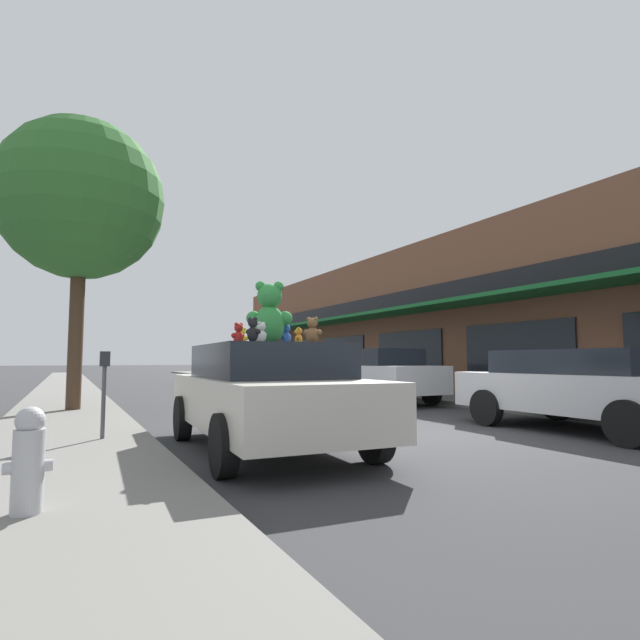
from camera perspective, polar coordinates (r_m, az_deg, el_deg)
ground_plane at (r=9.19m, az=9.52°, el=-12.52°), size 260.00×260.00×0.00m
sidewalk_near at (r=7.43m, az=-26.95°, el=-13.46°), size 2.31×90.00×0.13m
sidewalk_far at (r=13.05m, az=29.01°, el=-9.35°), size 2.31×90.00×0.13m
storefront_row at (r=24.25m, az=22.36°, el=-0.40°), size 14.57×36.59×5.82m
plush_art_car at (r=7.24m, az=-6.10°, el=-8.26°), size 2.26×4.65×1.50m
teddy_bear_giant at (r=7.28m, az=-5.80°, el=0.68°), size 0.70×0.51×0.93m
teddy_bear_orange at (r=7.73m, az=-2.48°, el=-1.93°), size 0.17×0.22×0.29m
teddy_bear_red at (r=7.45m, az=-9.31°, el=-1.61°), size 0.25×0.19×0.33m
teddy_bear_black at (r=6.19m, az=-7.69°, el=-1.13°), size 0.18×0.23×0.31m
teddy_bear_blue at (r=7.39m, az=-3.88°, el=-1.70°), size 0.23×0.20×0.31m
teddy_bear_white at (r=6.81m, az=-6.74°, el=-1.49°), size 0.22×0.18×0.30m
teddy_bear_brown at (r=6.81m, az=-0.88°, el=-1.24°), size 0.25×0.25×0.37m
teddy_bear_yellow at (r=7.79m, az=-8.91°, el=-1.93°), size 0.21×0.17×0.28m
teddy_bear_cream at (r=7.66m, az=-6.25°, el=-2.09°), size 0.17×0.14×0.23m
parked_car_far_left at (r=10.25m, az=27.99°, el=-6.65°), size 2.23×4.45×1.46m
parked_car_far_center at (r=15.25m, az=6.37°, el=-6.13°), size 2.03×4.73×1.60m
street_tree at (r=13.59m, az=-25.64°, el=12.24°), size 3.84×3.84×6.92m
fire_hydrant at (r=4.46m, az=-30.36°, el=-13.60°), size 0.33×0.22×0.79m
parking_meter at (r=8.04m, az=-23.45°, el=-6.59°), size 0.14×0.10×1.27m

